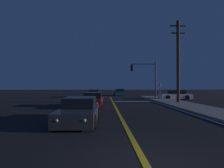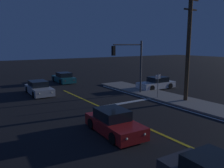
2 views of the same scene
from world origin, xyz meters
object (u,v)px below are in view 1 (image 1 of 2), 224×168
(car_following_oncoming_red, at_px, (93,101))
(street_sign_corner, at_px, (160,89))
(utility_pole_right, at_px, (178,61))
(car_distant_tail_charcoal, at_px, (80,111))
(car_far_approaching_teal, at_px, (120,93))
(car_parked_curb_silver, at_px, (94,94))
(traffic_signal_near_right, at_px, (146,74))
(car_mid_block_white, at_px, (176,95))

(car_following_oncoming_red, relative_size, street_sign_corner, 1.82)
(utility_pole_right, distance_m, street_sign_corner, 4.05)
(car_distant_tail_charcoal, bearing_deg, car_far_approaching_teal, -98.35)
(car_far_approaching_teal, distance_m, car_distant_tail_charcoal, 25.68)
(car_parked_curb_silver, xyz_separation_m, street_sign_corner, (8.58, -8.22, 1.00))
(car_distant_tail_charcoal, bearing_deg, car_following_oncoming_red, -90.79)
(car_following_oncoming_red, bearing_deg, car_far_approaching_teal, -100.15)
(car_far_approaching_teal, xyz_separation_m, traffic_signal_near_right, (2.75, -11.04, 3.00))
(car_following_oncoming_red, bearing_deg, car_distant_tail_charcoal, 90.13)
(car_far_approaching_teal, height_order, traffic_signal_near_right, traffic_signal_near_right)
(car_following_oncoming_red, height_order, traffic_signal_near_right, traffic_signal_near_right)
(car_mid_block_white, relative_size, traffic_signal_near_right, 0.84)
(car_following_oncoming_red, relative_size, utility_pole_right, 0.46)
(car_far_approaching_teal, xyz_separation_m, utility_pole_right, (5.15, -15.89, 4.20))
(car_following_oncoming_red, height_order, street_sign_corner, street_sign_corner)
(car_far_approaching_teal, bearing_deg, car_distant_tail_charcoal, -98.99)
(car_far_approaching_teal, height_order, car_mid_block_white, same)
(car_following_oncoming_red, relative_size, car_parked_curb_silver, 0.92)
(car_far_approaching_teal, height_order, street_sign_corner, street_sign_corner)
(car_far_approaching_teal, relative_size, car_distant_tail_charcoal, 1.00)
(utility_pole_right, bearing_deg, traffic_signal_near_right, 116.33)
(car_following_oncoming_red, xyz_separation_m, traffic_signal_near_right, (6.90, 7.43, 3.00))
(car_far_approaching_teal, bearing_deg, traffic_signal_near_right, -75.06)
(car_distant_tail_charcoal, xyz_separation_m, car_mid_block_white, (11.75, 15.31, -0.00))
(car_parked_curb_silver, height_order, utility_pole_right, utility_pole_right)
(car_far_approaching_teal, bearing_deg, street_sign_corner, -73.88)
(car_distant_tail_charcoal, distance_m, traffic_signal_near_right, 16.25)
(car_distant_tail_charcoal, xyz_separation_m, traffic_signal_near_right, (7.19, 14.26, 3.00))
(car_mid_block_white, distance_m, traffic_signal_near_right, 5.56)
(car_following_oncoming_red, distance_m, utility_pole_right, 10.53)
(car_mid_block_white, bearing_deg, car_following_oncoming_red, 127.71)
(car_following_oncoming_red, relative_size, car_mid_block_white, 0.94)
(car_parked_curb_silver, bearing_deg, car_distant_tail_charcoal, 91.92)
(car_far_approaching_teal, distance_m, car_following_oncoming_red, 18.93)
(car_far_approaching_teal, xyz_separation_m, car_distant_tail_charcoal, (-4.44, -25.30, 0.00))
(car_far_approaching_teal, distance_m, traffic_signal_near_right, 11.76)
(traffic_signal_near_right, bearing_deg, car_following_oncoming_red, 47.11)
(traffic_signal_near_right, relative_size, utility_pole_right, 0.58)
(car_mid_block_white, xyz_separation_m, utility_pole_right, (-2.16, -5.90, 4.20))
(car_following_oncoming_red, xyz_separation_m, car_distant_tail_charcoal, (-0.29, -6.83, 0.00))
(car_far_approaching_teal, xyz_separation_m, car_mid_block_white, (7.31, -9.99, 0.00))
(car_far_approaching_teal, relative_size, car_parked_curb_silver, 0.96)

